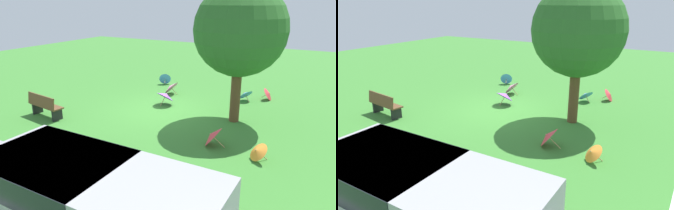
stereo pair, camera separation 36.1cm
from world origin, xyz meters
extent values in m
plane|color=#387A2D|center=(0.00, 0.00, 0.00)|extent=(40.00, 40.00, 0.00)
cube|color=gray|center=(0.00, 6.84, 0.00)|extent=(40.00, 3.75, 0.01)
cube|color=#99999E|center=(-2.58, 6.88, 0.85)|extent=(4.62, 1.96, 1.35)
cube|color=black|center=(-1.66, 6.87, 1.25)|extent=(2.60, 1.95, 0.55)
cylinder|color=black|center=(-0.98, 5.91, 0.38)|extent=(0.76, 0.23, 0.76)
cube|color=brown|center=(3.47, 2.72, 0.45)|extent=(1.65, 0.67, 0.05)
cube|color=brown|center=(3.50, 2.92, 0.68)|extent=(1.60, 0.34, 0.45)
cube|color=black|center=(4.11, 2.63, 0.23)|extent=(0.14, 0.41, 0.45)
cube|color=black|center=(2.84, 2.82, 0.23)|extent=(0.14, 0.41, 0.45)
cylinder|color=brown|center=(-2.91, -0.26, 1.17)|extent=(0.36, 0.36, 2.33)
sphere|color=#286023|center=(-2.91, -0.26, 3.29)|extent=(3.18, 3.18, 3.18)
cylinder|color=tan|center=(-4.54, 2.29, 0.14)|extent=(0.25, 0.21, 0.27)
cone|color=orange|center=(-4.40, 2.41, 0.30)|extent=(0.73, 0.74, 0.51)
sphere|color=tan|center=(-4.36, 2.44, 0.34)|extent=(0.06, 0.06, 0.05)
cylinder|color=tan|center=(0.26, -0.54, 0.18)|extent=(0.13, 0.24, 0.36)
cone|color=purple|center=(0.19, -0.69, 0.42)|extent=(1.01, 1.00, 0.56)
sphere|color=tan|center=(0.17, -0.73, 0.49)|extent=(0.05, 0.06, 0.05)
cylinder|color=tan|center=(-2.74, -2.75, 0.14)|extent=(0.24, 0.16, 0.29)
cone|color=#4C8CE5|center=(-2.60, -2.83, 0.32)|extent=(0.79, 0.83, 0.52)
sphere|color=tan|center=(-2.56, -2.85, 0.37)|extent=(0.06, 0.06, 0.05)
cylinder|color=tan|center=(-3.18, 2.07, 0.15)|extent=(0.38, 0.06, 0.31)
cone|color=#D8383F|center=(-2.95, 2.09, 0.34)|extent=(0.63, 0.79, 0.67)
sphere|color=tan|center=(-2.89, 2.10, 0.38)|extent=(0.05, 0.04, 0.05)
cylinder|color=tan|center=(-3.31, -3.48, 0.17)|extent=(0.27, 0.03, 0.19)
cone|color=#D8383F|center=(-3.48, -3.49, 0.28)|extent=(0.44, 0.62, 0.56)
sphere|color=tan|center=(-3.52, -3.49, 0.31)|extent=(0.05, 0.04, 0.05)
cylinder|color=tan|center=(0.57, -2.20, 0.16)|extent=(0.33, 0.03, 0.32)
cone|color=pink|center=(0.77, -2.21, 0.35)|extent=(0.64, 0.77, 0.63)
sphere|color=tan|center=(0.82, -2.21, 0.40)|extent=(0.05, 0.04, 0.05)
cylinder|color=tan|center=(1.82, -3.52, 0.22)|extent=(0.19, 0.34, 0.15)
cone|color=#4C8CE5|center=(1.92, -3.72, 0.30)|extent=(0.68, 0.55, 0.61)
sphere|color=tan|center=(1.95, -3.77, 0.32)|extent=(0.05, 0.06, 0.05)
camera|label=1|loc=(-5.98, 10.41, 4.24)|focal=33.69mm
camera|label=2|loc=(-6.29, 10.23, 4.24)|focal=33.69mm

